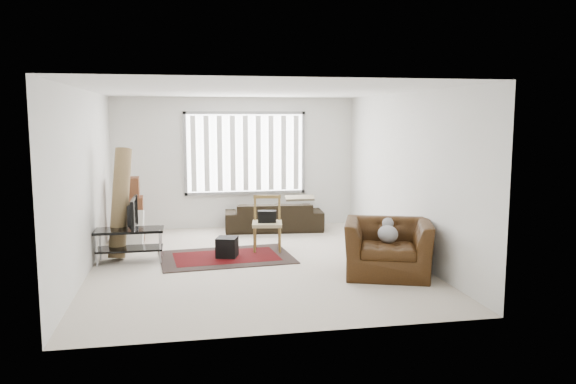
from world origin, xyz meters
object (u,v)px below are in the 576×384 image
sofa (274,212)px  side_chair (267,221)px  tv_stand (129,238)px  moving_boxes (130,212)px  armchair (388,244)px

sofa → side_chair: bearing=81.6°
tv_stand → sofa: (2.66, 2.04, -0.01)m
tv_stand → sofa: sofa is taller
moving_boxes → sofa: bearing=10.5°
armchair → moving_boxes: bearing=161.9°
moving_boxes → side_chair: moving_boxes is taller
sofa → side_chair: (-0.39, -1.68, 0.14)m
tv_stand → armchair: size_ratio=0.70×
tv_stand → sofa: 3.35m
side_chair → armchair: side_chair is taller
moving_boxes → tv_stand: bearing=-85.6°
side_chair → moving_boxes: bearing=163.0°
sofa → armchair: armchair is taller
tv_stand → side_chair: side_chair is taller
tv_stand → side_chair: (2.27, 0.36, 0.13)m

